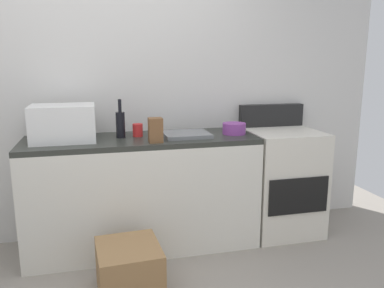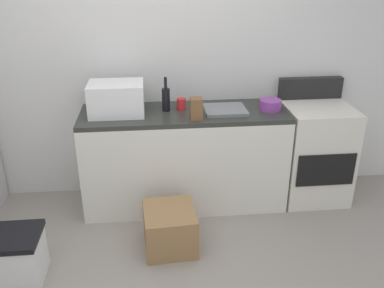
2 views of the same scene
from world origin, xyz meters
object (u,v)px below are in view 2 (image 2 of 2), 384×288
at_px(microwave, 116,99).
at_px(storage_bin, 10,257).
at_px(wine_bottle, 166,99).
at_px(mixing_bowl, 270,105).
at_px(cardboard_box_small, 170,228).
at_px(coffee_mug, 181,104).
at_px(knife_block, 196,109).
at_px(stove_oven, 314,151).

relative_size(microwave, storage_bin, 1.00).
xyz_separation_m(wine_bottle, mixing_bowl, (0.91, -0.07, -0.06)).
bearing_deg(wine_bottle, storage_bin, -140.04).
bearing_deg(microwave, cardboard_box_small, -59.69).
height_order(microwave, cardboard_box_small, microwave).
xyz_separation_m(microwave, coffee_mug, (0.55, 0.05, -0.09)).
height_order(microwave, knife_block, microwave).
bearing_deg(knife_block, microwave, 162.66).
height_order(wine_bottle, knife_block, wine_bottle).
height_order(mixing_bowl, cardboard_box_small, mixing_bowl).
relative_size(microwave, coffee_mug, 4.60).
height_order(cardboard_box_small, storage_bin, storage_bin).
height_order(knife_block, mixing_bowl, knife_block).
xyz_separation_m(wine_bottle, cardboard_box_small, (-0.02, -0.71, -0.84)).
relative_size(microwave, mixing_bowl, 2.42).
distance_m(stove_oven, storage_bin, 2.72).
relative_size(mixing_bowl, cardboard_box_small, 0.44).
height_order(stove_oven, storage_bin, stove_oven).
distance_m(coffee_mug, cardboard_box_small, 1.08).
height_order(knife_block, storage_bin, knife_block).
bearing_deg(wine_bottle, microwave, -175.59).
bearing_deg(wine_bottle, cardboard_box_small, -91.88).
distance_m(stove_oven, microwave, 1.88).
bearing_deg(coffee_mug, knife_block, -68.18).
relative_size(wine_bottle, coffee_mug, 3.00).
relative_size(coffee_mug, cardboard_box_small, 0.23).
distance_m(microwave, coffee_mug, 0.56).
xyz_separation_m(knife_block, cardboard_box_small, (-0.26, -0.47, -0.82)).
distance_m(knife_block, storage_bin, 1.77).
bearing_deg(microwave, coffee_mug, 5.47).
xyz_separation_m(knife_block, mixing_bowl, (0.67, 0.17, -0.04)).
distance_m(microwave, knife_block, 0.69).
bearing_deg(cardboard_box_small, wine_bottle, 88.12).
height_order(wine_bottle, coffee_mug, wine_bottle).
height_order(microwave, wine_bottle, wine_bottle).
relative_size(coffee_mug, mixing_bowl, 0.53).
bearing_deg(storage_bin, microwave, 51.67).
bearing_deg(coffee_mug, microwave, -174.53).
xyz_separation_m(microwave, wine_bottle, (0.42, 0.03, -0.03)).
height_order(microwave, coffee_mug, microwave).
distance_m(wine_bottle, storage_bin, 1.73).
relative_size(stove_oven, coffee_mug, 11.00).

